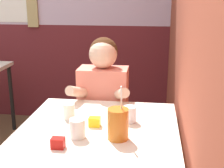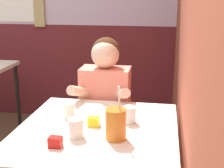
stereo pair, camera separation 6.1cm
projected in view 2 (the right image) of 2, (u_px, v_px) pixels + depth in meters
brick_wall_right at (187, 6)px, 2.14m from camera, size 0.08×4.24×2.70m
back_wall at (55, 1)px, 3.44m from camera, size 5.64×0.09×2.70m
main_table at (97, 141)px, 1.66m from camera, size 0.83×0.87×0.75m
person_seated at (106, 115)px, 2.24m from camera, size 0.42×0.40×1.15m
cocktail_pitcher at (116, 124)px, 1.50m from camera, size 0.10×0.10×0.27m
glass_near_pitcher at (129, 115)px, 1.70m from camera, size 0.07×0.07×0.09m
glass_center at (76, 128)px, 1.52m from camera, size 0.08×0.08×0.10m
glass_far_side at (69, 111)px, 1.76m from camera, size 0.07×0.07×0.09m
condiment_ketchup at (55, 142)px, 1.43m from camera, size 0.06×0.04×0.05m
condiment_mustard at (94, 122)px, 1.66m from camera, size 0.06×0.04×0.05m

